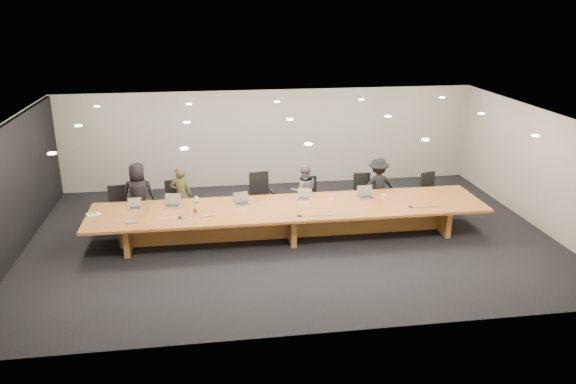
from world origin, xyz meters
The scene contains 29 objects.
ground centered at (0.00, 0.00, 0.00)m, with size 12.00×12.00×0.00m, color black.
back_wall centered at (0.00, 4.00, 1.40)m, with size 12.00×0.02×2.80m, color beige.
left_wall_panel centered at (-5.94, 0.00, 1.37)m, with size 0.08×7.84×2.74m, color black.
conference_table centered at (0.00, 0.00, 0.52)m, with size 9.00×1.80×0.75m.
chair_far_left centered at (-3.99, 1.24, 0.50)m, with size 0.51×0.51×1.01m, color black, non-canonical shape.
chair_left centered at (-2.63, 1.23, 0.54)m, with size 0.55×0.55×1.08m, color black, non-canonical shape.
chair_mid_left centered at (-0.52, 1.29, 0.59)m, with size 0.60×0.60×1.17m, color black, non-canonical shape.
chair_mid_right centered at (0.72, 1.27, 0.50)m, with size 0.51×0.51×1.00m, color black, non-canonical shape.
chair_right centered at (2.09, 1.27, 0.52)m, with size 0.53×0.53×1.03m, color black, non-canonical shape.
chair_far_right centered at (3.90, 1.20, 0.50)m, with size 0.51×0.51×1.00m, color black, non-canonical shape.
person_a centered at (-3.48, 1.21, 0.79)m, with size 0.78×0.50×1.59m, color black.
person_b centered at (-2.48, 1.20, 0.73)m, with size 0.53×0.35×1.46m, color #36321D.
person_c centered at (0.54, 1.20, 0.68)m, with size 0.66×0.52×1.36m, color #575759.
person_d centered at (2.45, 1.22, 0.73)m, with size 0.94×0.54×1.45m, color black.
laptop_a centered at (-3.48, 0.39, 0.87)m, with size 0.29×0.21×0.23m, color tan, non-canonical shape.
laptop_b centered at (-2.65, 0.40, 0.89)m, with size 0.36×0.26×0.28m, color #BDAF91, non-canonical shape.
laptop_c centered at (-1.07, 0.31, 0.88)m, with size 0.34×0.25×0.27m, color tan, non-canonical shape.
laptop_d centered at (0.39, 0.43, 0.88)m, with size 0.32×0.23×0.25m, color beige, non-canonical shape.
laptop_e centered at (1.88, 0.30, 0.89)m, with size 0.37×0.27×0.29m, color tan, non-canonical shape.
water_bottle centered at (-2.11, 0.25, 0.88)m, with size 0.08×0.08×0.25m, color silver.
amber_mug centered at (-2.13, -0.07, 0.80)m, with size 0.08×0.08×0.10m, color brown.
paper_cup_near centered at (1.00, 0.16, 0.79)m, with size 0.07×0.07×0.09m, color silver.
paper_cup_far centered at (2.29, 0.29, 0.80)m, with size 0.08×0.08×0.09m, color silver.
notepad centered at (-4.35, 0.14, 0.76)m, with size 0.28×0.23×0.02m, color silver.
lime_gadget centered at (-4.36, 0.15, 0.78)m, with size 0.17×0.09×0.03m, color #62BC32.
av_box centered at (-3.46, -0.47, 0.77)m, with size 0.22×0.16×0.03m, color #9E9EA3.
mic_left centered at (-2.46, -0.33, 0.77)m, with size 0.12×0.12×0.03m, color black.
mic_center centered at (0.11, -0.62, 0.77)m, with size 0.12×0.12×0.03m, color black.
mic_right centered at (2.71, -0.44, 0.76)m, with size 0.10×0.10×0.03m, color black.
Camera 1 is at (-1.80, -11.84, 5.24)m, focal length 35.00 mm.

